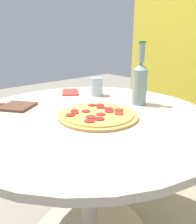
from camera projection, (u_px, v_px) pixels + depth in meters
The scene contains 6 objects.
table at pixel (90, 150), 1.01m from camera, with size 1.06×1.06×0.71m.
pizza at pixel (98, 115), 0.90m from camera, with size 0.33×0.33×0.02m.
beer_bottle at pixel (140, 81), 1.04m from camera, with size 0.07×0.07×0.30m.
pizza_paddle at pixel (11, 106), 1.02m from camera, with size 0.28×0.23×0.02m.
drinking_glass at pixel (97, 87), 1.22m from camera, with size 0.07×0.07×0.10m.
napkin at pixel (70, 92), 1.29m from camera, with size 0.17×0.16×0.01m.
Camera 1 is at (0.69, -0.57, 1.02)m, focal length 35.00 mm.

